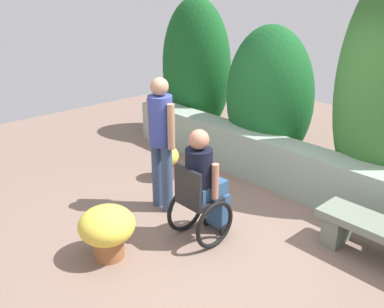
# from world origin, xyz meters

# --- Properties ---
(ground_plane) EXTENTS (12.27, 12.27, 0.00)m
(ground_plane) POSITION_xyz_m (0.00, 0.00, 0.00)
(ground_plane) COLOR #7D6458
(stone_retaining_wall) EXTENTS (6.80, 0.44, 0.69)m
(stone_retaining_wall) POSITION_xyz_m (0.00, 1.54, 0.35)
(stone_retaining_wall) COLOR gray
(stone_retaining_wall) RESTS_ON ground
(hedge_backdrop) EXTENTS (7.04, 1.22, 3.08)m
(hedge_backdrop) POSITION_xyz_m (-0.26, 2.11, 1.29)
(hedge_backdrop) COLOR #165421
(hedge_backdrop) RESTS_ON ground
(person_in_wheelchair) EXTENTS (0.53, 0.66, 1.33)m
(person_in_wheelchair) POSITION_xyz_m (-0.21, -0.21, 0.62)
(person_in_wheelchair) COLOR black
(person_in_wheelchair) RESTS_ON ground
(person_standing_companion) EXTENTS (0.49, 0.30, 1.73)m
(person_standing_companion) POSITION_xyz_m (-1.05, -0.10, 1.00)
(person_standing_companion) COLOR #36496B
(person_standing_companion) RESTS_ON ground
(flower_pot_purple_near) EXTENTS (0.38, 0.38, 0.52)m
(flower_pot_purple_near) POSITION_xyz_m (-1.71, 0.50, 0.31)
(flower_pot_purple_near) COLOR brown
(flower_pot_purple_near) RESTS_ON ground
(flower_pot_terracotta_by_wall) EXTENTS (0.60, 0.60, 0.59)m
(flower_pot_terracotta_by_wall) POSITION_xyz_m (-0.61, -1.21, 0.35)
(flower_pot_terracotta_by_wall) COLOR #935834
(flower_pot_terracotta_by_wall) RESTS_ON ground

